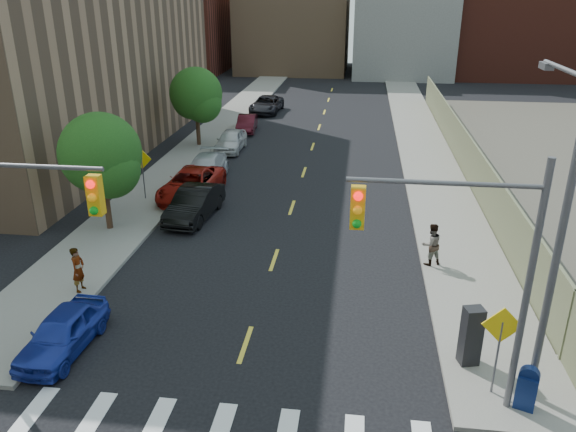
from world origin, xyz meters
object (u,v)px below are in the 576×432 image
(parked_car_white, at_px, (231,140))
(pedestrian_west, at_px, (78,269))
(parked_car_blue, at_px, (63,332))
(payphone, at_px, (471,336))
(parked_car_red, at_px, (191,184))
(mailbox, at_px, (527,388))
(parked_car_maroon, at_px, (247,124))
(parked_car_grey, at_px, (266,104))
(parked_car_silver, at_px, (205,169))
(pedestrian_east, at_px, (431,244))
(parked_car_black, at_px, (195,204))

(parked_car_white, height_order, pedestrian_west, pedestrian_west)
(parked_car_blue, bearing_deg, payphone, 6.19)
(parked_car_red, relative_size, mailbox, 4.26)
(parked_car_maroon, bearing_deg, mailbox, -70.77)
(parked_car_red, xyz_separation_m, parked_car_grey, (0.33, 22.34, -0.03))
(parked_car_silver, xyz_separation_m, pedestrian_east, (11.80, -9.47, 0.30))
(payphone, bearing_deg, parked_car_silver, 112.88)
(parked_car_black, height_order, pedestrian_east, pedestrian_east)
(pedestrian_east, bearing_deg, mailbox, 77.13)
(parked_car_red, distance_m, parked_car_white, 9.42)
(payphone, bearing_deg, parked_car_black, 122.88)
(parked_car_silver, relative_size, parked_car_white, 1.19)
(parked_car_silver, bearing_deg, parked_car_maroon, 88.99)
(parked_car_silver, distance_m, pedestrian_east, 15.13)
(parked_car_silver, distance_m, payphone, 20.05)
(parked_car_silver, bearing_deg, parked_car_red, -91.01)
(parked_car_blue, relative_size, parked_car_red, 0.70)
(parked_car_black, bearing_deg, parked_car_blue, -89.57)
(parked_car_silver, relative_size, parked_car_grey, 0.96)
(parked_car_white, height_order, parked_car_grey, parked_car_grey)
(pedestrian_west, bearing_deg, parked_car_maroon, 0.31)
(parked_car_white, bearing_deg, mailbox, -60.38)
(payphone, distance_m, pedestrian_east, 6.40)
(parked_car_red, height_order, parked_car_grey, parked_car_red)
(parked_car_grey, bearing_deg, parked_car_blue, -87.54)
(parked_car_grey, bearing_deg, parked_car_white, -88.48)
(parked_car_white, height_order, payphone, payphone)
(parked_car_silver, relative_size, pedestrian_east, 2.86)
(parked_car_blue, distance_m, parked_car_white, 23.23)
(parked_car_blue, xyz_separation_m, parked_car_grey, (0.33, 36.16, 0.08))
(parked_car_blue, height_order, parked_car_grey, parked_car_grey)
(parked_car_black, distance_m, parked_car_red, 2.96)
(mailbox, relative_size, pedestrian_west, 0.74)
(parked_car_red, distance_m, payphone, 17.91)
(parked_car_white, bearing_deg, parked_car_maroon, 90.62)
(parked_car_black, relative_size, pedestrian_west, 2.68)
(parked_car_blue, distance_m, parked_car_maroon, 28.81)
(parked_car_maroon, relative_size, pedestrian_west, 2.25)
(parked_car_red, relative_size, pedestrian_west, 3.16)
(parked_car_blue, height_order, parked_car_black, parked_car_black)
(parked_car_blue, relative_size, parked_car_white, 0.90)
(parked_car_black, relative_size, parked_car_silver, 0.92)
(parked_car_blue, bearing_deg, parked_car_grey, 92.11)
(mailbox, bearing_deg, parked_car_red, 153.58)
(parked_car_blue, relative_size, mailbox, 2.99)
(parked_car_black, xyz_separation_m, parked_car_red, (-0.98, 2.80, -0.00))
(parked_car_silver, height_order, parked_car_grey, same)
(parked_car_red, bearing_deg, parked_car_silver, 93.33)
(mailbox, bearing_deg, pedestrian_west, -175.24)
(parked_car_silver, bearing_deg, payphone, -53.28)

